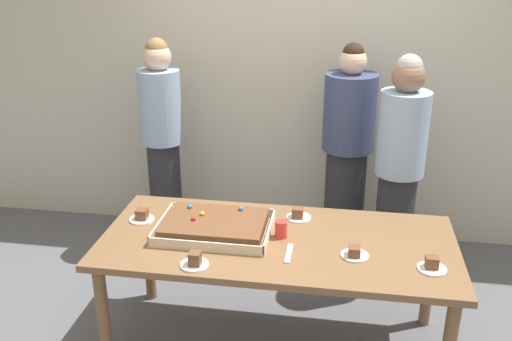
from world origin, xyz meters
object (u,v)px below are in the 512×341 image
(sheet_cake, at_px, (215,226))
(plated_slice_near_right, at_px, (195,261))
(cake_server_utensil, at_px, (289,253))
(drink_cup_nearest, at_px, (281,229))
(plated_slice_near_left, at_px, (298,215))
(plated_slice_far_left, at_px, (355,253))
(plated_slice_center_front, at_px, (142,216))
(party_table, at_px, (277,251))
(person_green_shirt_behind, at_px, (347,154))
(plated_slice_far_right, at_px, (432,265))
(person_striped_tie_right, at_px, (399,171))
(person_serving_front, at_px, (163,142))

(sheet_cake, height_order, plated_slice_near_right, sheet_cake)
(cake_server_utensil, bearing_deg, drink_cup_nearest, 109.28)
(plated_slice_near_left, relative_size, plated_slice_far_left, 1.00)
(plated_slice_far_left, height_order, cake_server_utensil, plated_slice_far_left)
(plated_slice_center_front, height_order, drink_cup_nearest, drink_cup_nearest)
(plated_slice_near_left, bearing_deg, drink_cup_nearest, -106.81)
(sheet_cake, distance_m, plated_slice_near_right, 0.38)
(sheet_cake, xyz_separation_m, plated_slice_far_left, (0.80, -0.15, -0.02))
(party_table, xyz_separation_m, plated_slice_near_right, (-0.39, -0.35, 0.11))
(plated_slice_far_left, distance_m, plated_slice_center_front, 1.29)
(party_table, height_order, person_green_shirt_behind, person_green_shirt_behind)
(plated_slice_near_right, xyz_separation_m, plated_slice_far_left, (0.82, 0.22, -0.01))
(plated_slice_near_right, xyz_separation_m, plated_slice_far_right, (1.21, 0.16, -0.00))
(plated_slice_near_right, xyz_separation_m, person_striped_tie_right, (1.11, 1.17, 0.10))
(plated_slice_center_front, relative_size, person_serving_front, 0.09)
(sheet_cake, relative_size, plated_slice_near_right, 4.32)
(plated_slice_center_front, height_order, person_serving_front, person_serving_front)
(plated_slice_near_right, bearing_deg, person_serving_front, 113.46)
(party_table, distance_m, plated_slice_near_left, 0.31)
(plated_slice_far_left, relative_size, drink_cup_nearest, 1.50)
(drink_cup_nearest, height_order, person_striped_tie_right, person_striped_tie_right)
(party_table, bearing_deg, plated_slice_center_front, 172.73)
(plated_slice_far_left, relative_size, plated_slice_center_front, 1.00)
(sheet_cake, relative_size, cake_server_utensil, 3.24)
(plated_slice_center_front, distance_m, person_striped_tie_right, 1.72)
(sheet_cake, xyz_separation_m, plated_slice_far_right, (1.19, -0.22, -0.02))
(plated_slice_near_left, xyz_separation_m, plated_slice_far_right, (0.73, -0.47, -0.00))
(plated_slice_far_left, bearing_deg, drink_cup_nearest, 159.44)
(person_serving_front, height_order, person_green_shirt_behind, person_serving_front)
(sheet_cake, distance_m, plated_slice_far_right, 1.21)
(plated_slice_near_left, relative_size, person_striped_tie_right, 0.09)
(plated_slice_far_right, xyz_separation_m, person_striped_tie_right, (-0.10, 1.01, 0.11))
(plated_slice_far_right, height_order, cake_server_utensil, plated_slice_far_right)
(party_table, bearing_deg, sheet_cake, 175.92)
(plated_slice_far_right, xyz_separation_m, cake_server_utensil, (-0.74, 0.04, -0.02))
(plated_slice_near_right, bearing_deg, plated_slice_near_left, 52.62)
(person_striped_tie_right, bearing_deg, cake_server_utensil, 20.61)
(plated_slice_near_left, height_order, plated_slice_center_front, same)
(plated_slice_far_right, height_order, person_striped_tie_right, person_striped_tie_right)
(party_table, bearing_deg, person_green_shirt_behind, 72.36)
(plated_slice_near_right, bearing_deg, plated_slice_far_right, 7.51)
(plated_slice_near_right, distance_m, drink_cup_nearest, 0.55)
(party_table, distance_m, plated_slice_near_right, 0.53)
(plated_slice_near_left, xyz_separation_m, plated_slice_far_left, (0.34, -0.40, -0.00))
(sheet_cake, relative_size, plated_slice_far_left, 4.32)
(cake_server_utensil, distance_m, person_serving_front, 1.72)
(party_table, height_order, drink_cup_nearest, drink_cup_nearest)
(party_table, distance_m, plated_slice_far_left, 0.46)
(plated_slice_near_right, bearing_deg, sheet_cake, 87.10)
(plated_slice_near_left, distance_m, plated_slice_near_right, 0.79)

